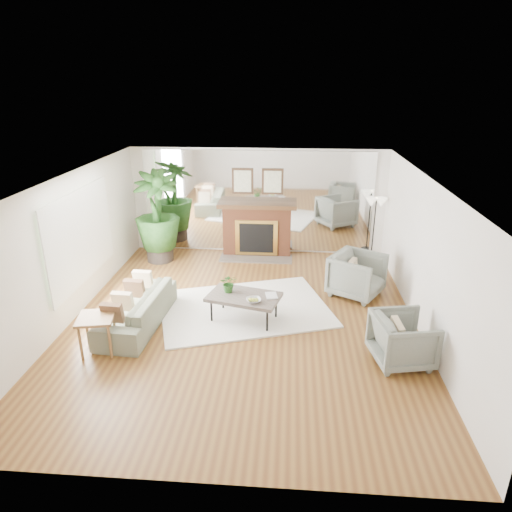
# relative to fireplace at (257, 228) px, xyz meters

# --- Properties ---
(ground) EXTENTS (7.00, 7.00, 0.00)m
(ground) POSITION_rel_fireplace_xyz_m (0.00, -3.26, -0.66)
(ground) COLOR brown
(ground) RESTS_ON ground
(wall_left) EXTENTS (0.02, 7.00, 2.50)m
(wall_left) POSITION_rel_fireplace_xyz_m (-2.99, -3.26, 0.59)
(wall_left) COLOR white
(wall_left) RESTS_ON ground
(wall_right) EXTENTS (0.02, 7.00, 2.50)m
(wall_right) POSITION_rel_fireplace_xyz_m (2.99, -3.26, 0.59)
(wall_right) COLOR white
(wall_right) RESTS_ON ground
(wall_back) EXTENTS (6.00, 0.02, 2.50)m
(wall_back) POSITION_rel_fireplace_xyz_m (0.00, 0.23, 0.59)
(wall_back) COLOR white
(wall_back) RESTS_ON ground
(mirror_panel) EXTENTS (5.40, 0.04, 2.40)m
(mirror_panel) POSITION_rel_fireplace_xyz_m (0.00, 0.21, 0.59)
(mirror_panel) COLOR silver
(mirror_panel) RESTS_ON wall_back
(window_panel) EXTENTS (0.04, 2.40, 1.50)m
(window_panel) POSITION_rel_fireplace_xyz_m (-2.96, -2.86, 0.69)
(window_panel) COLOR #B2E09E
(window_panel) RESTS_ON wall_left
(fireplace) EXTENTS (1.85, 0.83, 2.05)m
(fireplace) POSITION_rel_fireplace_xyz_m (0.00, 0.00, 0.00)
(fireplace) COLOR brown
(fireplace) RESTS_ON ground
(area_rug) EXTENTS (3.53, 2.97, 0.03)m
(area_rug) POSITION_rel_fireplace_xyz_m (-0.02, -2.84, -0.64)
(area_rug) COLOR white
(area_rug) RESTS_ON ground
(coffee_table) EXTENTS (1.36, 1.00, 0.49)m
(coffee_table) POSITION_rel_fireplace_xyz_m (0.02, -3.26, -0.21)
(coffee_table) COLOR brown
(coffee_table) RESTS_ON ground
(sofa) EXTENTS (0.91, 2.06, 0.59)m
(sofa) POSITION_rel_fireplace_xyz_m (-1.80, -3.54, -0.37)
(sofa) COLOR slate
(sofa) RESTS_ON ground
(armchair_back) EXTENTS (1.26, 1.25, 0.85)m
(armchair_back) POSITION_rel_fireplace_xyz_m (2.10, -2.08, -0.24)
(armchair_back) COLOR gray
(armchair_back) RESTS_ON ground
(armchair_front) EXTENTS (0.98, 0.96, 0.76)m
(armchair_front) POSITION_rel_fireplace_xyz_m (2.49, -4.33, -0.28)
(armchair_front) COLOR gray
(armchair_front) RESTS_ON ground
(side_table) EXTENTS (0.63, 0.63, 0.61)m
(side_table) POSITION_rel_fireplace_xyz_m (-2.13, -4.41, -0.15)
(side_table) COLOR brown
(side_table) RESTS_ON ground
(potted_ficus) EXTENTS (1.26, 1.26, 2.10)m
(potted_ficus) POSITION_rel_fireplace_xyz_m (-2.23, -0.56, 0.46)
(potted_ficus) COLOR #2A231E
(potted_ficus) RESTS_ON ground
(floor_lamp) EXTENTS (0.49, 0.27, 1.49)m
(floor_lamp) POSITION_rel_fireplace_xyz_m (2.70, -0.16, 0.61)
(floor_lamp) COLOR black
(floor_lamp) RESTS_ON ground
(tabletop_plant) EXTENTS (0.32, 0.28, 0.33)m
(tabletop_plant) POSITION_rel_fireplace_xyz_m (-0.26, -3.14, -0.01)
(tabletop_plant) COLOR #326926
(tabletop_plant) RESTS_ON coffee_table
(fruit_bowl) EXTENTS (0.29, 0.29, 0.06)m
(fruit_bowl) POSITION_rel_fireplace_xyz_m (0.20, -3.50, -0.14)
(fruit_bowl) COLOR brown
(fruit_bowl) RESTS_ON coffee_table
(book) EXTENTS (0.24, 0.30, 0.02)m
(book) POSITION_rel_fireplace_xyz_m (0.40, -3.27, -0.16)
(book) COLOR brown
(book) RESTS_ON coffee_table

